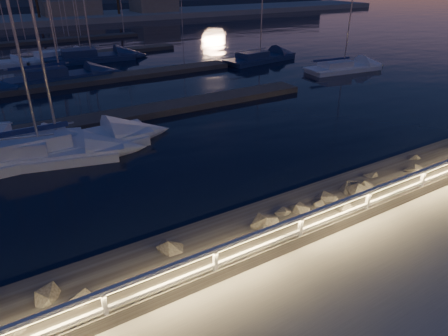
{
  "coord_description": "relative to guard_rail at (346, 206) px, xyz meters",
  "views": [
    {
      "loc": [
        -9.24,
        -7.37,
        7.61
      ],
      "look_at": [
        -2.28,
        4.0,
        1.03
      ],
      "focal_mm": 32.0,
      "sensor_mm": 36.0,
      "label": 1
    }
  ],
  "objects": [
    {
      "name": "sailboat_c",
      "position": [
        -6.89,
        12.51,
        -0.91
      ],
      "size": [
        9.27,
        3.0,
        15.6
      ],
      "rotation": [
        0.0,
        0.0,
        0.02
      ],
      "color": "silver",
      "rests_on": "ground"
    },
    {
      "name": "riprap",
      "position": [
        4.42,
        1.67,
        -1.03
      ],
      "size": [
        31.86,
        2.91,
        1.25
      ],
      "color": "slate",
      "rests_on": "ground"
    },
    {
      "name": "guard_rail",
      "position": [
        0.0,
        0.0,
        0.0
      ],
      "size": [
        44.11,
        0.12,
        1.06
      ],
      "color": "white",
      "rests_on": "ground"
    },
    {
      "name": "sailboat_h",
      "position": [
        15.21,
        25.79,
        -0.96
      ],
      "size": [
        8.51,
        3.58,
        13.97
      ],
      "rotation": [
        0.0,
        0.0,
        0.14
      ],
      "color": "navy",
      "rests_on": "ground"
    },
    {
      "name": "far_shore",
      "position": [
        -0.06,
        74.05,
        -0.48
      ],
      "size": [
        160.0,
        14.0,
        5.2
      ],
      "color": "#A4A094",
      "rests_on": "ground"
    },
    {
      "name": "harbor_water",
      "position": [
        0.07,
        31.22,
        -1.74
      ],
      "size": [
        400.0,
        440.0,
        0.6
      ],
      "color": "black",
      "rests_on": "ground"
    },
    {
      "name": "sailboat_j",
      "position": [
        -3.75,
        27.68,
        -0.91
      ],
      "size": [
        8.55,
        3.08,
        14.3
      ],
      "rotation": [
        0.0,
        0.0,
        0.06
      ],
      "color": "navy",
      "rests_on": "ground"
    },
    {
      "name": "sailboat_d",
      "position": [
        19.17,
        18.31,
        -0.98
      ],
      "size": [
        7.82,
        3.13,
        12.87
      ],
      "rotation": [
        0.0,
        0.0,
        -0.11
      ],
      "color": "silver",
      "rests_on": "ground"
    },
    {
      "name": "sailboat_b",
      "position": [
        -7.75,
        12.05,
        -0.94
      ],
      "size": [
        7.89,
        4.01,
        12.96
      ],
      "rotation": [
        0.0,
        0.0,
        -0.25
      ],
      "color": "silver",
      "rests_on": "ground"
    },
    {
      "name": "sailboat_k",
      "position": [
        -2.0,
        37.02,
        -0.97
      ],
      "size": [
        7.5,
        3.78,
        12.26
      ],
      "rotation": [
        0.0,
        0.0,
        0.24
      ],
      "color": "silver",
      "rests_on": "ground"
    },
    {
      "name": "floating_docks",
      "position": [
        0.07,
        32.5,
        -1.17
      ],
      "size": [
        22.0,
        36.0,
        0.4
      ],
      "color": "#4F4741",
      "rests_on": "ground"
    },
    {
      "name": "sailboat_g",
      "position": [
        0.7,
        34.95,
        -0.91
      ],
      "size": [
        9.21,
        3.56,
        15.26
      ],
      "rotation": [
        0.0,
        0.0,
        -0.1
      ],
      "color": "navy",
      "rests_on": "ground"
    },
    {
      "name": "ground",
      "position": [
        0.07,
        0.0,
        -0.77
      ],
      "size": [
        400.0,
        400.0,
        0.0
      ],
      "primitive_type": "plane",
      "color": "#A4A094",
      "rests_on": "ground"
    }
  ]
}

